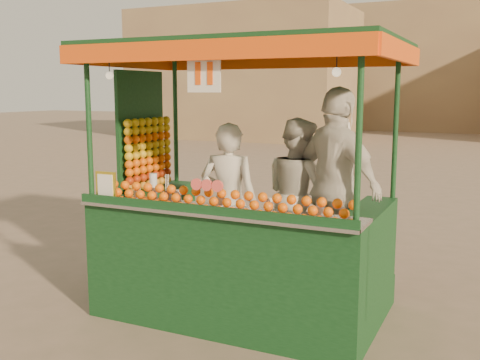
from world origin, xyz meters
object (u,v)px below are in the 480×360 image
at_px(vendor_left, 229,202).
at_px(vendor_middle, 298,195).
at_px(juice_cart, 234,229).
at_px(vendor_right, 337,187).

height_order(vendor_left, vendor_middle, vendor_middle).
height_order(juice_cart, vendor_middle, juice_cart).
bearing_deg(vendor_right, vendor_middle, 5.95).
height_order(vendor_middle, vendor_right, vendor_right).
xyz_separation_m(juice_cart, vendor_left, (-0.10, 0.09, 0.25)).
xyz_separation_m(vendor_left, vendor_middle, (0.53, 0.59, 0.02)).
height_order(vendor_left, vendor_right, vendor_right).
xyz_separation_m(juice_cart, vendor_middle, (0.43, 0.68, 0.26)).
bearing_deg(juice_cart, vendor_left, 137.02).
bearing_deg(vendor_right, vendor_left, 51.51).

